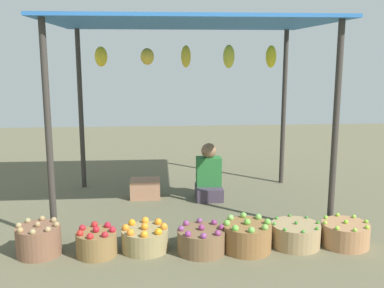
# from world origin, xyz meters

# --- Properties ---
(ground_plane) EXTENTS (14.00, 14.00, 0.00)m
(ground_plane) POSITION_xyz_m (0.00, 0.00, 0.00)
(ground_plane) COLOR brown
(market_stall_structure) EXTENTS (3.35, 2.35, 2.38)m
(market_stall_structure) POSITION_xyz_m (-0.00, -0.00, 2.19)
(market_stall_structure) COLOR #38332D
(market_stall_structure) RESTS_ON ground
(vendor_person) EXTENTS (0.36, 0.44, 0.78)m
(vendor_person) POSITION_xyz_m (0.30, 0.33, 0.30)
(vendor_person) COLOR #413746
(vendor_person) RESTS_ON ground
(basket_potatoes) EXTENTS (0.44, 0.44, 0.35)m
(basket_potatoes) POSITION_xyz_m (-1.61, -1.37, 0.15)
(basket_potatoes) COLOR brown
(basket_potatoes) RESTS_ON ground
(basket_red_apples) EXTENTS (0.40, 0.40, 0.30)m
(basket_red_apples) POSITION_xyz_m (-1.02, -1.43, 0.13)
(basket_red_apples) COLOR olive
(basket_red_apples) RESTS_ON ground
(basket_oranges) EXTENTS (0.48, 0.48, 0.29)m
(basket_oranges) POSITION_xyz_m (-0.54, -1.34, 0.12)
(basket_oranges) COLOR #958455
(basket_oranges) RESTS_ON ground
(basket_purple_onions) EXTENTS (0.49, 0.49, 0.29)m
(basket_purple_onions) POSITION_xyz_m (0.03, -1.44, 0.12)
(basket_purple_onions) COLOR brown
(basket_purple_onions) RESTS_ON ground
(basket_green_apples) EXTENTS (0.50, 0.50, 0.34)m
(basket_green_apples) POSITION_xyz_m (0.50, -1.42, 0.14)
(basket_green_apples) COLOR brown
(basket_green_apples) RESTS_ON ground
(basket_green_chilies) EXTENTS (0.51, 0.51, 0.27)m
(basket_green_chilies) POSITION_xyz_m (1.03, -1.36, 0.12)
(basket_green_chilies) COLOR #9F865B
(basket_green_chilies) RESTS_ON ground
(basket_limes) EXTENTS (0.50, 0.50, 0.28)m
(basket_limes) POSITION_xyz_m (1.55, -1.39, 0.12)
(basket_limes) COLOR #A7764D
(basket_limes) RESTS_ON ground
(wooden_crate_near_vendor) EXTENTS (0.41, 0.31, 0.26)m
(wooden_crate_near_vendor) POSITION_xyz_m (-0.58, 0.41, 0.13)
(wooden_crate_near_vendor) COLOR #A87758
(wooden_crate_near_vendor) RESTS_ON ground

